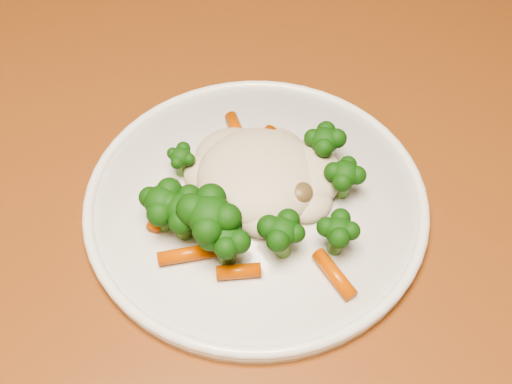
{
  "coord_description": "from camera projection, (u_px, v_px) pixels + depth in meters",
  "views": [
    {
      "loc": [
        -0.09,
        -0.69,
        1.21
      ],
      "look_at": [
        -0.16,
        -0.34,
        0.77
      ],
      "focal_mm": 45.0,
      "sensor_mm": 36.0,
      "label": 1
    }
  ],
  "objects": [
    {
      "name": "dining_table",
      "position": [
        243.0,
        251.0,
        0.67
      ],
      "size": [
        1.3,
        1.02,
        0.75
      ],
      "rotation": [
        0.0,
        0.0,
        0.25
      ],
      "color": "brown",
      "rests_on": "ground"
    },
    {
      "name": "meal",
      "position": [
        251.0,
        189.0,
        0.54
      ],
      "size": [
        0.19,
        0.19,
        0.05
      ],
      "color": "beige",
      "rests_on": "plate"
    },
    {
      "name": "plate",
      "position": [
        256.0,
        202.0,
        0.57
      ],
      "size": [
        0.3,
        0.3,
        0.01
      ],
      "primitive_type": "cylinder",
      "color": "white",
      "rests_on": "dining_table"
    }
  ]
}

